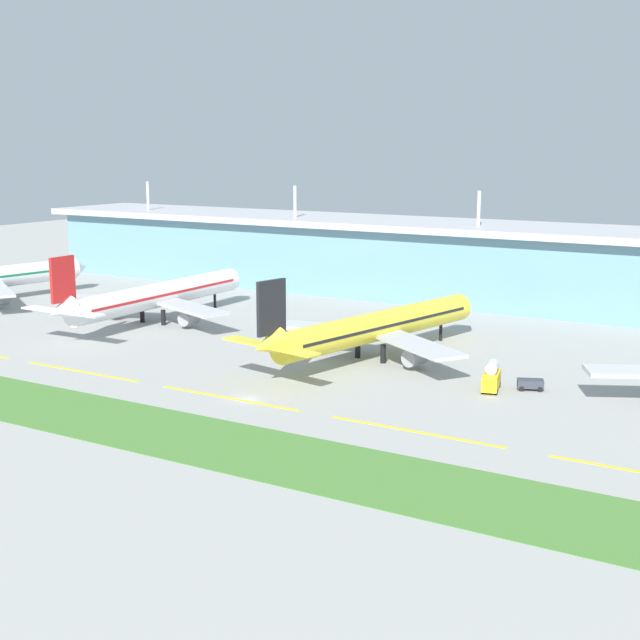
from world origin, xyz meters
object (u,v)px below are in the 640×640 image
Objects in this scene: airliner_near_middle at (156,296)px; pushback_tug at (530,384)px; fuel_truck at (491,377)px; airliner_center at (375,327)px.

airliner_near_middle is 13.52× the size of pushback_tug.
fuel_truck is (88.76, -15.31, -4.19)m from airliner_near_middle.
airliner_near_middle reaches higher than fuel_truck.
airliner_center is 8.64× the size of fuel_truck.
fuel_truck is 6.84m from pushback_tug.
fuel_truck is at bearing -148.77° from pushback_tug.
airliner_near_middle is 90.16m from fuel_truck.
airliner_near_middle is 61.43m from airliner_center.
airliner_center is (61.17, -5.63, -0.00)m from airliner_near_middle.
fuel_truck is (27.59, -9.68, -4.19)m from airliner_center.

